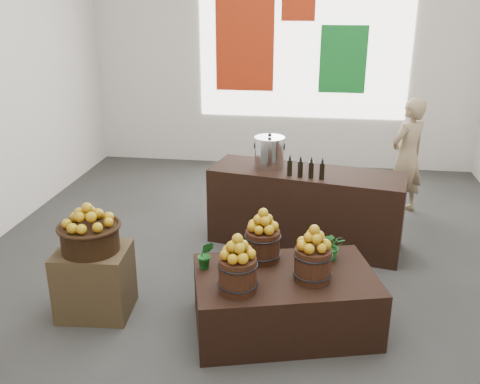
# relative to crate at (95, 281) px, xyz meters

# --- Properties ---
(ground) EXTENTS (7.00, 7.00, 0.00)m
(ground) POSITION_rel_crate_xyz_m (1.28, 1.08, -0.30)
(ground) COLOR #323230
(ground) RESTS_ON ground
(back_wall) EXTENTS (6.00, 0.04, 4.00)m
(back_wall) POSITION_rel_crate_xyz_m (1.28, 4.58, 1.70)
(back_wall) COLOR beige
(back_wall) RESTS_ON ground
(back_opening) EXTENTS (3.20, 0.02, 2.40)m
(back_opening) POSITION_rel_crate_xyz_m (1.58, 4.56, 1.70)
(back_opening) COLOR white
(back_opening) RESTS_ON back_wall
(deco_red_left) EXTENTS (0.90, 0.04, 1.40)m
(deco_red_left) POSITION_rel_crate_xyz_m (0.68, 4.55, 1.60)
(deco_red_left) COLOR #B0290D
(deco_red_left) RESTS_ON back_wall
(deco_green_right) EXTENTS (0.70, 0.04, 1.00)m
(deco_green_right) POSITION_rel_crate_xyz_m (2.18, 4.55, 1.40)
(deco_green_right) COLOR #127626
(deco_green_right) RESTS_ON back_wall
(deco_red_upper) EXTENTS (0.50, 0.04, 0.50)m
(deco_red_upper) POSITION_rel_crate_xyz_m (1.48, 4.55, 2.20)
(deco_red_upper) COLOR #B0290D
(deco_red_upper) RESTS_ON back_wall
(crate) EXTENTS (0.64, 0.54, 0.60)m
(crate) POSITION_rel_crate_xyz_m (0.00, 0.00, 0.00)
(crate) COLOR brown
(crate) RESTS_ON ground
(wicker_basket) EXTENTS (0.48, 0.48, 0.22)m
(wicker_basket) POSITION_rel_crate_xyz_m (0.00, 0.00, 0.41)
(wicker_basket) COLOR black
(wicker_basket) RESTS_ON crate
(apples_in_basket) EXTENTS (0.38, 0.38, 0.20)m
(apples_in_basket) POSITION_rel_crate_xyz_m (0.00, 0.00, 0.62)
(apples_in_basket) COLOR #8C1A04
(apples_in_basket) RESTS_ON wicker_basket
(display_table) EXTENTS (1.64, 1.25, 0.50)m
(display_table) POSITION_rel_crate_xyz_m (1.64, 0.00, -0.05)
(display_table) COLOR black
(display_table) RESTS_ON ground
(apple_bucket_front_left) EXTENTS (0.29, 0.29, 0.27)m
(apple_bucket_front_left) POSITION_rel_crate_xyz_m (1.30, -0.30, 0.34)
(apple_bucket_front_left) COLOR #3B1910
(apple_bucket_front_left) RESTS_ON display_table
(apples_in_bucket_front_left) EXTENTS (0.22, 0.22, 0.20)m
(apples_in_bucket_front_left) POSITION_rel_crate_xyz_m (1.30, -0.30, 0.57)
(apples_in_bucket_front_left) COLOR #8C1A04
(apples_in_bucket_front_left) RESTS_ON apple_bucket_front_left
(apple_bucket_front_right) EXTENTS (0.29, 0.29, 0.27)m
(apple_bucket_front_right) POSITION_rel_crate_xyz_m (1.86, -0.06, 0.34)
(apple_bucket_front_right) COLOR #3B1910
(apple_bucket_front_right) RESTS_ON display_table
(apples_in_bucket_front_right) EXTENTS (0.22, 0.22, 0.20)m
(apples_in_bucket_front_right) POSITION_rel_crate_xyz_m (1.86, -0.06, 0.57)
(apples_in_bucket_front_right) COLOR #8C1A04
(apples_in_bucket_front_right) RESTS_ON apple_bucket_front_right
(apple_bucket_rear) EXTENTS (0.29, 0.29, 0.27)m
(apple_bucket_rear) POSITION_rel_crate_xyz_m (1.43, 0.22, 0.34)
(apple_bucket_rear) COLOR #3B1910
(apple_bucket_rear) RESTS_ON display_table
(apples_in_bucket_rear) EXTENTS (0.22, 0.22, 0.20)m
(apples_in_bucket_rear) POSITION_rel_crate_xyz_m (1.43, 0.22, 0.57)
(apples_in_bucket_rear) COLOR #8C1A04
(apples_in_bucket_rear) RESTS_ON apple_bucket_rear
(herb_garnish_right) EXTENTS (0.24, 0.22, 0.25)m
(herb_garnish_right) POSITION_rel_crate_xyz_m (2.01, 0.32, 0.33)
(herb_garnish_right) COLOR #12591A
(herb_garnish_right) RESTS_ON display_table
(herb_garnish_left) EXTENTS (0.15, 0.13, 0.25)m
(herb_garnish_left) POSITION_rel_crate_xyz_m (0.98, 0.01, 0.33)
(herb_garnish_left) COLOR #12591A
(herb_garnish_left) RESTS_ON display_table
(counter) EXTENTS (2.16, 1.05, 0.85)m
(counter) POSITION_rel_crate_xyz_m (1.76, 1.65, 0.12)
(counter) COLOR black
(counter) RESTS_ON ground
(stock_pot_left) EXTENTS (0.32, 0.32, 0.32)m
(stock_pot_left) POSITION_rel_crate_xyz_m (1.34, 1.74, 0.71)
(stock_pot_left) COLOR silver
(stock_pot_left) RESTS_ON counter
(oil_cruets) EXTENTS (0.31, 0.11, 0.24)m
(oil_cruets) POSITION_rel_crate_xyz_m (1.72, 1.45, 0.66)
(oil_cruets) COLOR black
(oil_cruets) RESTS_ON counter
(shopper) EXTENTS (0.64, 0.62, 1.48)m
(shopper) POSITION_rel_crate_xyz_m (2.97, 2.75, 0.44)
(shopper) COLOR #8F7957
(shopper) RESTS_ON ground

